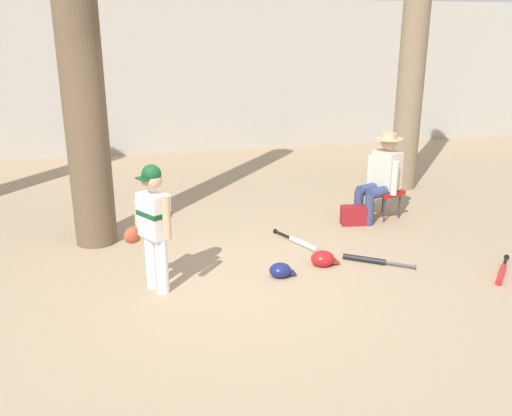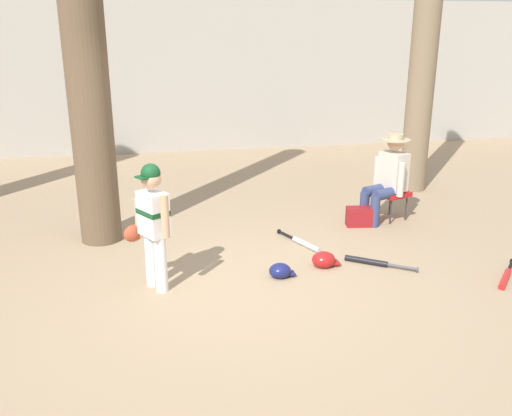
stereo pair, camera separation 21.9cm
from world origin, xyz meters
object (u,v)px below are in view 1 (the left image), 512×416
tree_behind_spectator (414,43)px  bat_red_barrel (502,272)px  bat_black_composite (370,260)px  batting_helmet_red (323,259)px  young_ballplayer (153,220)px  seated_spectator (381,174)px  batting_helmet_navy (280,270)px  bat_aluminum_silver (300,242)px  handbag_beside_stool (354,215)px  folding_stool (385,193)px

tree_behind_spectator → bat_red_barrel: tree_behind_spectator is taller
bat_black_composite → batting_helmet_red: (-0.54, 0.07, 0.04)m
young_ballplayer → seated_spectator: young_ballplayer is taller
young_ballplayer → batting_helmet_red: 1.98m
bat_red_barrel → batting_helmet_navy: 2.39m
tree_behind_spectator → bat_aluminum_silver: bearing=-140.1°
handbag_beside_stool → batting_helmet_navy: bearing=-136.6°
seated_spectator → handbag_beside_stool: 0.69m
tree_behind_spectator → folding_stool: bearing=-126.8°
folding_stool → batting_helmet_red: bearing=-136.2°
seated_spectator → batting_helmet_navy: size_ratio=4.27×
bat_red_barrel → bat_black_composite: (-1.24, 0.64, 0.00)m
handbag_beside_stool → bat_red_barrel: 2.10m
folding_stool → bat_black_composite: (-0.87, -1.42, -0.33)m
bat_black_composite → handbag_beside_stool: bearing=74.7°
tree_behind_spectator → batting_helmet_red: tree_behind_spectator is taller
seated_spectator → young_ballplayer: bearing=-154.9°
young_ballplayer → batting_helmet_red: size_ratio=4.16×
batting_helmet_red → batting_helmet_navy: batting_helmet_red is taller
seated_spectator → bat_black_composite: size_ratio=1.72×
folding_stool → batting_helmet_navy: (-1.95, -1.53, -0.29)m
bat_black_composite → bat_red_barrel: bearing=-27.4°
seated_spectator → bat_aluminum_silver: size_ratio=1.57×
seated_spectator → bat_black_composite: (-0.78, -1.39, -0.61)m
young_ballplayer → bat_aluminum_silver: young_ballplayer is taller
bat_red_barrel → batting_helmet_red: bearing=158.3°
bat_red_barrel → batting_helmet_red: batting_helmet_red is taller
tree_behind_spectator → bat_aluminum_silver: 3.97m
folding_stool → batting_helmet_red: size_ratio=1.65×
folding_stool → seated_spectator: (-0.09, -0.04, 0.28)m
young_ballplayer → seated_spectator: bearing=25.1°
folding_stool → batting_helmet_navy: bearing=-142.0°
folding_stool → batting_helmet_red: (-1.41, -1.35, -0.29)m
batting_helmet_red → seated_spectator: bearing=45.0°
handbag_beside_stool → batting_helmet_red: handbag_beside_stool is taller
batting_helmet_red → bat_aluminum_silver: bearing=94.7°
bat_black_composite → batting_helmet_navy: bearing=-174.6°
bat_red_barrel → batting_helmet_red: (-1.78, 0.71, 0.04)m
tree_behind_spectator → seated_spectator: bearing=-128.4°
seated_spectator → bat_red_barrel: bearing=-77.1°
young_ballplayer → batting_helmet_navy: bearing=-0.2°
tree_behind_spectator → folding_stool: tree_behind_spectator is taller
handbag_beside_stool → bat_aluminum_silver: bearing=-150.2°
folding_stool → tree_behind_spectator: bearing=53.2°
seated_spectator → batting_helmet_red: seated_spectator is taller
folding_stool → bat_black_composite: bearing=-121.4°
folding_stool → seated_spectator: 0.29m
folding_stool → bat_aluminum_silver: bearing=-154.1°
seated_spectator → bat_black_composite: 1.70m
batting_helmet_red → batting_helmet_navy: bearing=-162.5°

